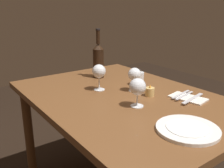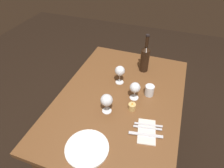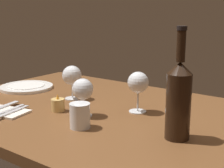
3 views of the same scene
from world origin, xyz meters
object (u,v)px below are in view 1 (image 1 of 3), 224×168
Objects in this scene: folded_napkin at (188,98)px; votive_candle at (150,92)px; water_tumbler at (138,79)px; dinner_plate at (188,129)px; table_knife at (193,98)px; wine_glass_centre at (99,72)px; wine_glass_left at (135,75)px; wine_bottle at (98,60)px; fork_inner at (184,96)px; wine_glass_right at (138,87)px; fork_outer at (181,94)px.

votive_candle is at bearing -138.48° from folded_napkin.
dinner_plate is (0.58, -0.25, -0.03)m from water_tumbler.
votive_candle reaches higher than table_knife.
votive_candle is 0.42m from dinner_plate.
wine_glass_centre is at bearing -145.87° from votive_candle.
wine_bottle is at bearing -178.39° from wine_glass_left.
folded_napkin is at bearing 127.71° from dinner_plate.
wine_glass_left is at bearing -148.48° from fork_inner.
wine_bottle is 0.33m from water_tumbler.
wine_glass_right is at bearing 179.21° from dinner_plate.
wine_glass_left is at bearing 1.61° from wine_bottle.
wine_bottle is 1.32× the size of dinner_plate.
table_knife is (0.67, 0.16, -0.12)m from wine_bottle.
water_tumbler reaches higher than dinner_plate.
wine_glass_right is 0.44× the size of wine_bottle.
wine_glass_right is 0.33m from dinner_plate.
folded_napkin is at bearing 29.11° from wine_glass_left.
wine_glass_left is 0.21m from wine_glass_centre.
wine_glass_right is at bearing 2.18° from wine_glass_centre.
votive_candle is 0.19m from fork_inner.
wine_glass_right is 0.32m from fork_inner.
fork_inner is 0.03m from fork_outer.
wine_glass_left is 0.37m from wine_bottle.
wine_glass_left is at bearing 163.46° from dinner_plate.
wine_glass_right is 0.58m from wine_bottle.
water_tumbler is 0.30m from fork_outer.
wine_glass_left reaches higher than fork_outer.
votive_candle is at bearing 34.13° from wine_glass_centre.
fork_outer is (0.36, 0.31, -0.10)m from wine_glass_centre.
votive_candle is at bearing 2.86° from wine_bottle.
wine_glass_centre reaches higher than wine_glass_left.
wine_bottle is 0.62m from fork_outer.
wine_glass_centre is 0.27m from water_tumbler.
wine_glass_centre reaches higher than wine_glass_right.
fork_inner is at bearing 31.52° from wine_glass_left.
table_knife is (0.30, 0.15, -0.09)m from wine_glass_left.
water_tumbler is 0.21m from votive_candle.
wine_glass_centre is 0.32m from votive_candle.
wine_glass_centre reaches higher than votive_candle.
wine_bottle reaches higher than fork_outer.
water_tumbler is (0.06, 0.25, -0.07)m from wine_glass_centre.
folded_napkin is (0.27, 0.15, -0.09)m from wine_glass_left.
fork_inner is at bearing 130.57° from dinner_plate.
dinner_plate is 1.22× the size of table_knife.
water_tumbler is at bearing -171.03° from folded_napkin.
wine_glass_centre is 2.33× the size of votive_candle.
wine_glass_left is 0.53m from dinner_plate.
wine_glass_left is 0.90× the size of wine_glass_centre.
dinner_plate reaches higher than fork_inner.
water_tumbler reaches higher than table_knife.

